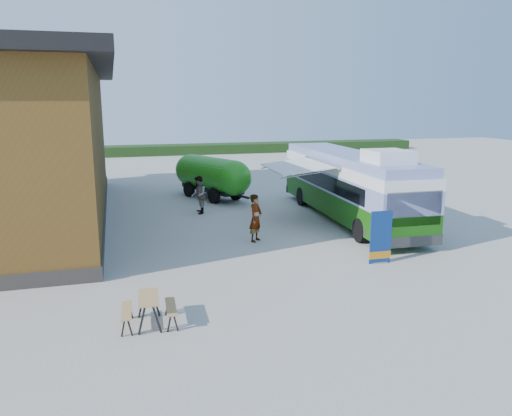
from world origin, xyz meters
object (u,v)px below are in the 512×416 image
object	(u,v)px
picnic_table	(149,304)
slurry_tanker	(212,175)
bus	(348,183)
person_a	(256,218)
person_b	(199,195)
banner	(380,242)

from	to	relation	value
picnic_table	slurry_tanker	world-z (taller)	slurry_tanker
bus	slurry_tanker	size ratio (longest dim) A/B	1.97
person_a	slurry_tanker	bearing A→B (deg)	42.31
bus	slurry_tanker	world-z (taller)	bus
bus	person_b	xyz separation A→B (m)	(-6.76, 3.16, -0.81)
banner	picnic_table	size ratio (longest dim) A/B	1.34
picnic_table	person_a	world-z (taller)	person_a
bus	picnic_table	size ratio (longest dim) A/B	8.54
bus	person_b	bearing A→B (deg)	157.44
person_a	person_b	distance (m)	5.87
person_b	banner	bearing A→B (deg)	33.70
person_a	bus	bearing A→B (deg)	-22.23
person_a	picnic_table	bearing A→B (deg)	-172.64
banner	slurry_tanker	xyz separation A→B (m)	(-3.43, 13.47, 0.63)
person_a	slurry_tanker	distance (m)	9.52
person_a	slurry_tanker	xyz separation A→B (m)	(0.02, 9.51, 0.43)
person_a	person_b	bearing A→B (deg)	56.16
bus	person_b	distance (m)	7.50
banner	picnic_table	world-z (taller)	banner
banner	slurry_tanker	bearing A→B (deg)	106.79
person_a	slurry_tanker	world-z (taller)	slurry_tanker
picnic_table	slurry_tanker	bearing A→B (deg)	76.52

